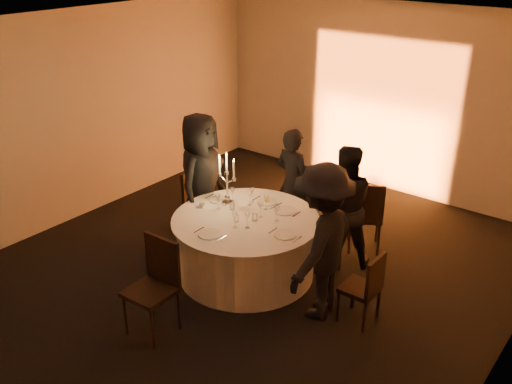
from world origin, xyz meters
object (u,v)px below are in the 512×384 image
Objects in this scene: chair_back_right at (366,213)px; candelabra at (227,186)px; chair_front at (156,280)px; guest_left at (201,180)px; guest_back_left at (293,183)px; guest_right at (322,243)px; chair_left at (194,195)px; chair_back_left at (305,198)px; guest_back_right at (343,207)px; chair_right at (366,286)px; coffee_cup at (202,205)px; banquet_table at (246,246)px.

candelabra reaches higher than chair_back_right.
guest_left reaches higher than chair_front.
guest_right is (1.30, -1.35, 0.12)m from guest_back_left.
chair_back_right is 1.59m from guest_right.
chair_left is at bearing 40.16° from guest_left.
guest_back_right is (0.87, -0.49, 0.31)m from chair_back_left.
guest_back_right is at bearing 30.07° from candelabra.
chair_back_left is at bearing -129.14° from chair_right.
guest_left is 1.02× the size of guest_right.
guest_left is 0.54m from coffee_cup.
chair_back_right is at bearing 44.47° from coffee_cup.
banquet_table is 2.12× the size of chair_right.
candelabra is at bearing 74.42° from chair_back_left.
banquet_table is 1.44m from chair_front.
chair_left is 1.25× the size of candelabra.
banquet_table is 1.01× the size of guest_right.
chair_back_right is at bearing 57.62° from banquet_table.
chair_left is 3.08m from chair_right.
banquet_table is 1.42m from chair_back_left.
coffee_cup is (-2.27, -0.11, 0.33)m from chair_right.
chair_back_right is 0.95× the size of chair_front.
candelabra is (0.94, -0.36, 0.53)m from chair_left.
banquet_table is 1.11× the size of guest_back_right.
guest_back_right reaches higher than chair_front.
chair_front is (-1.70, -1.44, 0.13)m from chair_right.
candelabra is (-1.60, 0.32, 0.12)m from guest_right.
chair_left is 2.26m from guest_back_right.
coffee_cup is 0.40m from candelabra.
chair_right is 0.80× the size of chair_front.
chair_front is 0.58× the size of guest_left.
guest_right is at bearing -1.13° from coffee_cup.
candelabra reaches higher than chair_back_left.
guest_back_right is at bearing 152.89° from chair_back_left.
guest_back_right is at bearing 35.28° from coffee_cup.
guest_back_right is (-0.83, 0.91, 0.34)m from chair_right.
chair_right is 2.29m from coffee_cup.
guest_back_left reaches higher than chair_front.
chair_front is 9.63× the size of coffee_cup.
guest_right is (1.15, -0.13, 0.51)m from banquet_table.
guest_left is at bearing -107.42° from guest_right.
guest_right reaches higher than chair_back_left.
chair_front is at bearing 98.93° from guest_back_left.
chair_left is at bearing -111.40° from guest_right.
chair_back_right is 0.62× the size of guest_back_right.
chair_left is at bearing 35.31° from guest_back_left.
chair_front is 1.46m from coffee_cup.
guest_back_right is (2.20, 0.37, 0.33)m from chair_left.
chair_front is at bearing -49.51° from guest_right.
chair_back_right is at bearing 68.94° from chair_front.
guest_right is at bearing -117.21° from guest_left.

